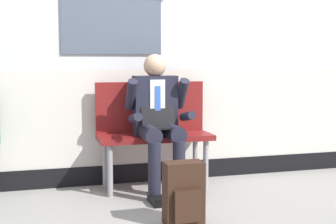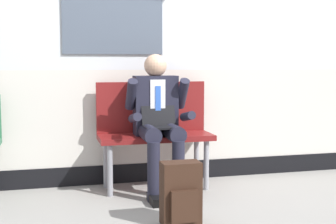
{
  "view_description": "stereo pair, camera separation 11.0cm",
  "coord_description": "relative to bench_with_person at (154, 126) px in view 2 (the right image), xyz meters",
  "views": [
    {
      "loc": [
        -1.21,
        -3.85,
        1.18
      ],
      "look_at": [
        -0.07,
        0.13,
        0.75
      ],
      "focal_mm": 49.72,
      "sensor_mm": 36.0,
      "label": 1
    },
    {
      "loc": [
        -1.1,
        -3.87,
        1.18
      ],
      "look_at": [
        -0.07,
        0.13,
        0.75
      ],
      "focal_mm": 49.72,
      "sensor_mm": 36.0,
      "label": 2
    }
  ],
  "objects": [
    {
      "name": "station_wall",
      "position": [
        0.13,
        0.27,
        0.73
      ],
      "size": [
        6.74,
        0.17,
        2.65
      ],
      "color": "silver",
      "rests_on": "ground"
    },
    {
      "name": "backpack",
      "position": [
        -0.04,
        -1.08,
        -0.36
      ],
      "size": [
        0.29,
        0.2,
        0.47
      ],
      "color": "#331E14",
      "rests_on": "ground"
    },
    {
      "name": "ground_plane",
      "position": [
        0.14,
        -0.41,
        -0.59
      ],
      "size": [
        18.0,
        18.0,
        0.0
      ],
      "primitive_type": "plane",
      "color": "gray"
    },
    {
      "name": "person_seated",
      "position": [
        0.0,
        -0.21,
        0.1
      ],
      "size": [
        0.57,
        0.7,
        1.27
      ],
      "color": "#1E1E2D",
      "rests_on": "ground"
    },
    {
      "name": "bench_with_person",
      "position": [
        0.0,
        0.0,
        0.0
      ],
      "size": [
        1.06,
        0.42,
        1.01
      ],
      "color": "maroon",
      "rests_on": "ground"
    }
  ]
}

